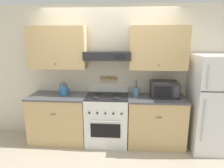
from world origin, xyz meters
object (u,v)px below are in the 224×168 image
object	(u,v)px
stove_range	(107,119)
refrigerator	(211,103)
tea_kettle	(64,90)
utensil_crock	(136,92)
microwave	(164,89)

from	to	relation	value
stove_range	refrigerator	xyz separation A→B (m)	(1.83, -0.05, 0.38)
stove_range	tea_kettle	distance (m)	0.99
refrigerator	tea_kettle	size ratio (longest dim) A/B	7.09
refrigerator	tea_kettle	bearing A→B (deg)	177.59
stove_range	utensil_crock	distance (m)	0.75
tea_kettle	utensil_crock	xyz separation A→B (m)	(1.35, 0.00, -0.01)
tea_kettle	utensil_crock	distance (m)	1.35
stove_range	refrigerator	world-z (taller)	refrigerator
microwave	refrigerator	bearing A→B (deg)	-9.27
utensil_crock	stove_range	bearing A→B (deg)	-173.68
utensil_crock	microwave	bearing A→B (deg)	2.01
tea_kettle	utensil_crock	size ratio (longest dim) A/B	0.75
microwave	utensil_crock	xyz separation A→B (m)	(-0.51, -0.02, -0.06)
refrigerator	microwave	xyz separation A→B (m)	(-0.79, 0.13, 0.21)
stove_range	refrigerator	distance (m)	1.87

